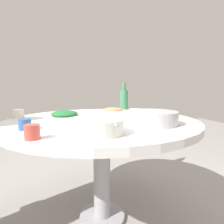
{
  "coord_description": "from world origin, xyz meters",
  "views": [
    {
      "loc": [
        0.19,
        1.24,
        0.95
      ],
      "look_at": [
        -0.04,
        0.17,
        0.81
      ],
      "focal_mm": 29.34,
      "sensor_mm": 36.0,
      "label": 1
    }
  ],
  "objects_px": {
    "dish_greens": "(65,115)",
    "tea_cup_far": "(18,114)",
    "rice_bowl": "(150,117)",
    "soup_bowl": "(95,126)",
    "dish_tofu_braise": "(158,114)",
    "green_bottle": "(124,100)",
    "tea_cup_near": "(32,132)",
    "round_dining_table": "(102,132)",
    "tea_cup_side": "(25,124)",
    "dish_shrimp": "(113,111)"
  },
  "relations": [
    {
      "from": "round_dining_table",
      "to": "tea_cup_side",
      "type": "distance_m",
      "value": 0.52
    },
    {
      "from": "tea_cup_side",
      "to": "dish_greens",
      "type": "bearing_deg",
      "value": -119.17
    },
    {
      "from": "soup_bowl",
      "to": "tea_cup_near",
      "type": "distance_m",
      "value": 0.27
    },
    {
      "from": "round_dining_table",
      "to": "dish_tofu_braise",
      "type": "bearing_deg",
      "value": -177.89
    },
    {
      "from": "rice_bowl",
      "to": "dish_tofu_braise",
      "type": "bearing_deg",
      "value": -124.23
    },
    {
      "from": "dish_tofu_braise",
      "to": "tea_cup_side",
      "type": "distance_m",
      "value": 0.91
    },
    {
      "from": "tea_cup_near",
      "to": "green_bottle",
      "type": "bearing_deg",
      "value": -125.19
    },
    {
      "from": "tea_cup_far",
      "to": "tea_cup_side",
      "type": "bearing_deg",
      "value": 108.66
    },
    {
      "from": "dish_tofu_braise",
      "to": "tea_cup_far",
      "type": "height_order",
      "value": "tea_cup_far"
    },
    {
      "from": "dish_tofu_braise",
      "to": "dish_shrimp",
      "type": "relative_size",
      "value": 0.9
    },
    {
      "from": "dish_tofu_braise",
      "to": "green_bottle",
      "type": "xyz_separation_m",
      "value": [
        0.15,
        -0.43,
        0.09
      ]
    },
    {
      "from": "green_bottle",
      "to": "tea_cup_near",
      "type": "xyz_separation_m",
      "value": [
        0.64,
        0.91,
        -0.08
      ]
    },
    {
      "from": "rice_bowl",
      "to": "tea_cup_side",
      "type": "distance_m",
      "value": 0.68
    },
    {
      "from": "dish_shrimp",
      "to": "tea_cup_far",
      "type": "xyz_separation_m",
      "value": [
        0.71,
        0.15,
        0.01
      ]
    },
    {
      "from": "dish_greens",
      "to": "tea_cup_far",
      "type": "bearing_deg",
      "value": -15.16
    },
    {
      "from": "dish_greens",
      "to": "green_bottle",
      "type": "xyz_separation_m",
      "value": [
        -0.53,
        -0.39,
        0.08
      ]
    },
    {
      "from": "dish_greens",
      "to": "tea_cup_far",
      "type": "relative_size",
      "value": 3.29
    },
    {
      "from": "tea_cup_side",
      "to": "tea_cup_near",
      "type": "bearing_deg",
      "value": 110.58
    },
    {
      "from": "rice_bowl",
      "to": "soup_bowl",
      "type": "height_order",
      "value": "rice_bowl"
    },
    {
      "from": "soup_bowl",
      "to": "dish_greens",
      "type": "distance_m",
      "value": 0.5
    },
    {
      "from": "soup_bowl",
      "to": "tea_cup_near",
      "type": "height_order",
      "value": "soup_bowl"
    },
    {
      "from": "dish_greens",
      "to": "tea_cup_near",
      "type": "xyz_separation_m",
      "value": [
        0.11,
        0.52,
        0.01
      ]
    },
    {
      "from": "dish_shrimp",
      "to": "tea_cup_far",
      "type": "relative_size",
      "value": 3.35
    },
    {
      "from": "rice_bowl",
      "to": "soup_bowl",
      "type": "xyz_separation_m",
      "value": [
        0.34,
        0.16,
        -0.01
      ]
    },
    {
      "from": "dish_shrimp",
      "to": "green_bottle",
      "type": "bearing_deg",
      "value": -133.58
    },
    {
      "from": "soup_bowl",
      "to": "green_bottle",
      "type": "distance_m",
      "value": 0.94
    },
    {
      "from": "rice_bowl",
      "to": "soup_bowl",
      "type": "relative_size",
      "value": 1.19
    },
    {
      "from": "round_dining_table",
      "to": "tea_cup_side",
      "type": "xyz_separation_m",
      "value": [
        0.43,
        0.27,
        0.12
      ]
    },
    {
      "from": "tea_cup_far",
      "to": "tea_cup_side",
      "type": "height_order",
      "value": "tea_cup_far"
    },
    {
      "from": "tea_cup_side",
      "to": "rice_bowl",
      "type": "bearing_deg",
      "value": -178.91
    },
    {
      "from": "dish_tofu_braise",
      "to": "green_bottle",
      "type": "relative_size",
      "value": 0.86
    },
    {
      "from": "green_bottle",
      "to": "soup_bowl",
      "type": "bearing_deg",
      "value": 66.15
    },
    {
      "from": "rice_bowl",
      "to": "soup_bowl",
      "type": "bearing_deg",
      "value": 25.34
    },
    {
      "from": "dish_tofu_braise",
      "to": "tea_cup_side",
      "type": "relative_size",
      "value": 3.71
    },
    {
      "from": "rice_bowl",
      "to": "dish_shrimp",
      "type": "height_order",
      "value": "rice_bowl"
    },
    {
      "from": "soup_bowl",
      "to": "dish_tofu_braise",
      "type": "relative_size",
      "value": 1.18
    },
    {
      "from": "tea_cup_near",
      "to": "soup_bowl",
      "type": "bearing_deg",
      "value": -169.13
    },
    {
      "from": "rice_bowl",
      "to": "tea_cup_far",
      "type": "distance_m",
      "value": 0.91
    },
    {
      "from": "round_dining_table",
      "to": "soup_bowl",
      "type": "relative_size",
      "value": 4.87
    },
    {
      "from": "dish_greens",
      "to": "tea_cup_side",
      "type": "bearing_deg",
      "value": 60.83
    },
    {
      "from": "dish_tofu_braise",
      "to": "dish_shrimp",
      "type": "xyz_separation_m",
      "value": [
        0.29,
        -0.28,
        -0.0
      ]
    },
    {
      "from": "rice_bowl",
      "to": "green_bottle",
      "type": "bearing_deg",
      "value": -93.06
    },
    {
      "from": "soup_bowl",
      "to": "tea_cup_side",
      "type": "distance_m",
      "value": 0.37
    },
    {
      "from": "rice_bowl",
      "to": "tea_cup_near",
      "type": "bearing_deg",
      "value": 19.38
    },
    {
      "from": "tea_cup_far",
      "to": "green_bottle",
      "type": "bearing_deg",
      "value": -160.68
    },
    {
      "from": "dish_tofu_braise",
      "to": "tea_cup_near",
      "type": "height_order",
      "value": "tea_cup_near"
    },
    {
      "from": "rice_bowl",
      "to": "dish_tofu_braise",
      "type": "xyz_separation_m",
      "value": [
        -0.18,
        -0.27,
        -0.02
      ]
    },
    {
      "from": "rice_bowl",
      "to": "green_bottle",
      "type": "distance_m",
      "value": 0.7
    },
    {
      "from": "dish_tofu_braise",
      "to": "dish_shrimp",
      "type": "height_order",
      "value": "dish_shrimp"
    },
    {
      "from": "rice_bowl",
      "to": "tea_cup_far",
      "type": "relative_size",
      "value": 4.22
    }
  ]
}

